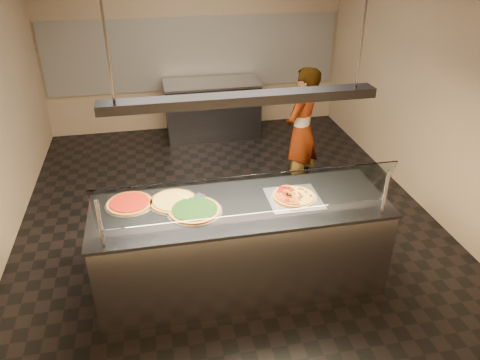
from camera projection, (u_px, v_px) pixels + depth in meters
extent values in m
cube|color=black|center=(227.00, 214.00, 5.89)|extent=(5.00, 6.00, 0.02)
cube|color=tan|center=(194.00, 41.00, 7.75)|extent=(5.00, 0.02, 3.00)
cube|color=tan|center=(320.00, 276.00, 2.58)|extent=(5.00, 0.02, 3.00)
cube|color=tan|center=(431.00, 86.00, 5.61)|extent=(0.02, 6.00, 3.00)
cube|color=silver|center=(194.00, 54.00, 7.82)|extent=(4.90, 0.02, 1.20)
cube|color=#B7B7BC|center=(241.00, 247.00, 4.54)|extent=(2.71, 0.90, 0.90)
cube|color=#2D2D31|center=(241.00, 206.00, 4.31)|extent=(2.75, 0.94, 0.03)
cylinder|color=#B7B7BC|center=(100.00, 224.00, 3.65)|extent=(0.03, 0.03, 0.44)
cylinder|color=#B7B7BC|center=(385.00, 193.00, 4.07)|extent=(0.03, 0.03, 0.44)
cube|color=white|center=(249.00, 195.00, 3.87)|extent=(2.51, 0.18, 0.47)
cube|color=silver|center=(294.00, 198.00, 4.41)|extent=(0.50, 0.50, 0.01)
cylinder|color=silver|center=(294.00, 198.00, 4.40)|extent=(0.43, 0.43, 0.01)
cylinder|color=#660805|center=(290.00, 188.00, 4.47)|extent=(0.06, 0.06, 0.01)
cylinder|color=#660805|center=(286.00, 187.00, 4.48)|extent=(0.06, 0.06, 0.01)
cylinder|color=#660805|center=(282.00, 188.00, 4.48)|extent=(0.06, 0.06, 0.01)
cylinder|color=#660805|center=(280.00, 190.00, 4.43)|extent=(0.06, 0.06, 0.01)
cylinder|color=#660805|center=(285.00, 193.00, 4.39)|extent=(0.06, 0.06, 0.01)
cylinder|color=#660805|center=(287.00, 194.00, 4.37)|extent=(0.06, 0.06, 0.01)
cylinder|color=#660805|center=(289.00, 195.00, 4.36)|extent=(0.06, 0.06, 0.01)
cylinder|color=#660805|center=(289.00, 196.00, 4.34)|extent=(0.06, 0.06, 0.01)
cylinder|color=#660805|center=(287.00, 200.00, 4.28)|extent=(0.06, 0.06, 0.01)
cube|color=#19590F|center=(292.00, 190.00, 4.43)|extent=(0.02, 0.02, 0.01)
cube|color=#19590F|center=(290.00, 191.00, 4.42)|extent=(0.01, 0.02, 0.01)
cube|color=#19590F|center=(284.00, 191.00, 4.42)|extent=(0.02, 0.02, 0.01)
cube|color=#19590F|center=(286.00, 193.00, 4.38)|extent=(0.02, 0.02, 0.01)
cube|color=#19590F|center=(289.00, 194.00, 4.36)|extent=(0.02, 0.02, 0.01)
cube|color=#19590F|center=(281.00, 198.00, 4.30)|extent=(0.02, 0.02, 0.01)
cube|color=#19590F|center=(290.00, 200.00, 4.27)|extent=(0.02, 0.02, 0.01)
cube|color=#19590F|center=(293.00, 201.00, 4.26)|extent=(0.02, 0.02, 0.01)
sphere|color=#513014|center=(300.00, 199.00, 4.32)|extent=(0.03, 0.03, 0.03)
sphere|color=#513014|center=(299.00, 197.00, 4.36)|extent=(0.03, 0.03, 0.03)
sphere|color=#513014|center=(300.00, 197.00, 4.36)|extent=(0.03, 0.03, 0.03)
sphere|color=#513014|center=(301.00, 196.00, 4.37)|extent=(0.03, 0.03, 0.03)
sphere|color=#513014|center=(311.00, 195.00, 4.39)|extent=(0.03, 0.03, 0.03)
sphere|color=#513014|center=(300.00, 195.00, 4.40)|extent=(0.03, 0.03, 0.03)
sphere|color=#513014|center=(306.00, 192.00, 4.45)|extent=(0.03, 0.03, 0.03)
sphere|color=#513014|center=(299.00, 193.00, 4.42)|extent=(0.03, 0.03, 0.03)
sphere|color=#513014|center=(302.00, 189.00, 4.49)|extent=(0.03, 0.03, 0.03)
sphere|color=#513014|center=(299.00, 188.00, 4.50)|extent=(0.03, 0.03, 0.03)
sphere|color=#513014|center=(294.00, 193.00, 4.42)|extent=(0.03, 0.03, 0.03)
sphere|color=#513014|center=(293.00, 190.00, 4.48)|extent=(0.03, 0.03, 0.03)
cylinder|color=silver|center=(195.00, 211.00, 4.21)|extent=(0.50, 0.50, 0.01)
cylinder|color=brown|center=(194.00, 210.00, 4.21)|extent=(0.47, 0.47, 0.02)
cylinder|color=black|center=(194.00, 208.00, 4.20)|extent=(0.41, 0.41, 0.01)
cylinder|color=silver|center=(174.00, 202.00, 4.35)|extent=(0.47, 0.47, 0.01)
cylinder|color=brown|center=(174.00, 201.00, 4.35)|extent=(0.44, 0.44, 0.02)
cylinder|color=gold|center=(174.00, 200.00, 4.34)|extent=(0.38, 0.38, 0.01)
cylinder|color=silver|center=(130.00, 204.00, 4.32)|extent=(0.45, 0.45, 0.01)
cylinder|color=brown|center=(130.00, 203.00, 4.31)|extent=(0.42, 0.42, 0.02)
cylinder|color=#870201|center=(129.00, 202.00, 4.31)|extent=(0.36, 0.36, 0.01)
cube|color=#B7B7BC|center=(198.00, 197.00, 4.38)|extent=(0.17, 0.17, 0.00)
cylinder|color=tan|center=(183.00, 196.00, 4.39)|extent=(0.10, 0.13, 0.02)
cube|color=#2D2D31|center=(212.00, 110.00, 7.90)|extent=(1.54, 0.70, 0.90)
cube|color=#B7B7BC|center=(212.00, 83.00, 7.67)|extent=(1.58, 0.74, 0.03)
imported|color=#2D2B31|center=(302.00, 131.00, 6.07)|extent=(0.72, 0.71, 1.68)
cube|color=#2D2D31|center=(241.00, 99.00, 3.82)|extent=(2.30, 0.18, 0.08)
cylinder|color=#B7B7BC|center=(106.00, 36.00, 3.38)|extent=(0.02, 0.02, 1.01)
cylinder|color=#B7B7BC|center=(363.00, 25.00, 3.73)|extent=(0.02, 0.02, 1.01)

